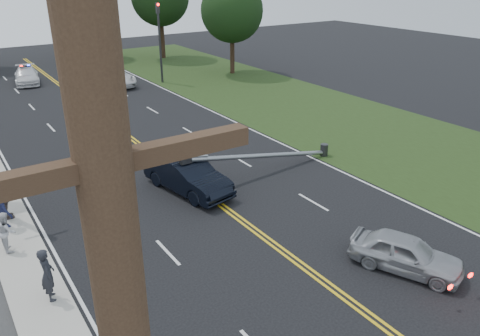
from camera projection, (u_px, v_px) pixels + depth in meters
ground at (311, 272)px, 16.67m from camera, size 120.00×120.00×0.00m
sidewalk at (6, 220)px, 19.97m from camera, size 1.80×70.00×0.12m
grass_verge at (363, 129)px, 31.17m from camera, size 12.00×80.00×0.01m
centerline_yellow at (182, 176)px, 24.28m from camera, size 0.36×80.00×0.00m
traffic_signal at (159, 36)px, 42.08m from camera, size 0.28×0.41×7.05m
fallen_streetlight at (270, 155)px, 24.53m from camera, size 9.36×0.44×1.91m
tree_7 at (82, 8)px, 52.73m from camera, size 6.26×6.26×8.79m
tree_9 at (232, 11)px, 45.09m from camera, size 6.04×6.04×9.05m
crashed_sedan at (188, 175)px, 22.38m from camera, size 2.66×5.22×1.64m
waiting_sedan at (406, 253)px, 16.60m from camera, size 3.05×4.22×1.33m
emergency_a at (114, 77)px, 42.34m from camera, size 2.65×5.69×1.58m
emergency_b at (27, 76)px, 43.07m from camera, size 2.79×5.20×1.43m
bystander_a at (47, 274)px, 14.84m from camera, size 0.49×0.70×1.85m
bystander_b at (6, 231)px, 17.51m from camera, size 0.62×0.78×1.58m
bystander_c at (3, 208)px, 19.06m from camera, size 0.91×1.22×1.69m
bystander_d at (4, 197)px, 19.63m from camera, size 0.53×1.17×1.97m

